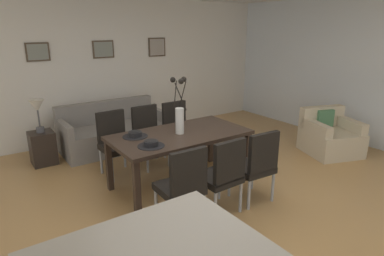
% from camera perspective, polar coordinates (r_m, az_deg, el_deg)
% --- Properties ---
extents(ground_plane, '(9.00, 9.00, 0.00)m').
position_cam_1_polar(ground_plane, '(4.22, 2.79, -12.64)').
color(ground_plane, tan).
extents(back_wall_panel, '(9.00, 0.10, 2.60)m').
position_cam_1_polar(back_wall_panel, '(6.58, -14.81, 9.67)').
color(back_wall_panel, white).
rests_on(back_wall_panel, ground).
extents(side_window_wall, '(0.10, 6.30, 2.60)m').
position_cam_1_polar(side_window_wall, '(6.80, 26.16, 8.72)').
color(side_window_wall, white).
rests_on(side_window_wall, ground).
extents(dining_table, '(1.80, 0.95, 0.74)m').
position_cam_1_polar(dining_table, '(4.39, -2.09, -1.86)').
color(dining_table, '#33261E').
rests_on(dining_table, ground).
extents(dining_chair_near_left, '(0.45, 0.45, 0.92)m').
position_cam_1_polar(dining_chair_near_left, '(3.54, -1.54, -9.46)').
color(dining_chair_near_left, black).
rests_on(dining_chair_near_left, ground).
extents(dining_chair_near_right, '(0.46, 0.46, 0.92)m').
position_cam_1_polar(dining_chair_near_right, '(4.94, -13.05, -2.02)').
color(dining_chair_near_right, black).
rests_on(dining_chair_near_right, ground).
extents(dining_chair_far_left, '(0.45, 0.45, 0.92)m').
position_cam_1_polar(dining_chair_far_left, '(3.79, 5.25, -7.63)').
color(dining_chair_far_left, black).
rests_on(dining_chair_far_left, ground).
extents(dining_chair_far_right, '(0.46, 0.46, 0.92)m').
position_cam_1_polar(dining_chair_far_right, '(5.16, -7.43, -0.86)').
color(dining_chair_far_right, black).
rests_on(dining_chair_far_right, ground).
extents(dining_chair_mid_left, '(0.47, 0.47, 0.92)m').
position_cam_1_polar(dining_chair_mid_left, '(4.09, 10.97, -5.93)').
color(dining_chair_mid_left, black).
rests_on(dining_chair_mid_left, ground).
extents(dining_chair_mid_right, '(0.44, 0.44, 0.92)m').
position_cam_1_polar(dining_chair_mid_right, '(5.39, -2.43, 0.04)').
color(dining_chair_mid_right, black).
rests_on(dining_chair_mid_right, ground).
extents(centerpiece_vase, '(0.21, 0.23, 0.73)m').
position_cam_1_polar(centerpiece_vase, '(4.29, -2.14, 2.68)').
color(centerpiece_vase, white).
rests_on(centerpiece_vase, dining_table).
extents(placemat_near_left, '(0.32, 0.32, 0.01)m').
position_cam_1_polar(placemat_near_left, '(3.94, -7.03, -3.05)').
color(placemat_near_left, black).
rests_on(placemat_near_left, dining_table).
extents(bowl_near_left, '(0.17, 0.17, 0.07)m').
position_cam_1_polar(bowl_near_left, '(3.93, -7.05, -2.54)').
color(bowl_near_left, black).
rests_on(bowl_near_left, dining_table).
extents(placemat_near_right, '(0.32, 0.32, 0.01)m').
position_cam_1_polar(placemat_near_right, '(4.30, -9.71, -1.42)').
color(placemat_near_right, black).
rests_on(placemat_near_right, dining_table).
extents(bowl_near_right, '(0.17, 0.17, 0.07)m').
position_cam_1_polar(bowl_near_right, '(4.29, -9.74, -0.95)').
color(bowl_near_right, black).
rests_on(bowl_near_right, dining_table).
extents(sofa, '(1.77, 0.84, 0.80)m').
position_cam_1_polar(sofa, '(6.05, -13.36, -0.77)').
color(sofa, gray).
rests_on(sofa, ground).
extents(side_table, '(0.36, 0.36, 0.52)m').
position_cam_1_polar(side_table, '(5.72, -24.19, -3.14)').
color(side_table, black).
rests_on(side_table, ground).
extents(table_lamp, '(0.22, 0.22, 0.51)m').
position_cam_1_polar(table_lamp, '(5.54, -24.98, 3.02)').
color(table_lamp, '#4C4C51').
rests_on(table_lamp, side_table).
extents(armchair, '(1.02, 1.02, 0.75)m').
position_cam_1_polar(armchair, '(6.13, 22.54, -1.37)').
color(armchair, beige).
rests_on(armchair, ground).
extents(framed_picture_left, '(0.37, 0.03, 0.30)m').
position_cam_1_polar(framed_picture_left, '(6.18, -24.92, 11.73)').
color(framed_picture_left, '#473828').
extents(framed_picture_center, '(0.40, 0.03, 0.32)m').
position_cam_1_polar(framed_picture_center, '(6.48, -14.95, 12.90)').
color(framed_picture_center, '#473828').
extents(framed_picture_right, '(0.37, 0.03, 0.37)m').
position_cam_1_polar(framed_picture_right, '(6.95, -6.02, 13.62)').
color(framed_picture_right, '#473828').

